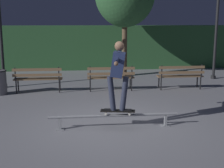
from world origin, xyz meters
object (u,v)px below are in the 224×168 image
at_px(park_bench_leftmost, 38,77).
at_px(park_bench_left_center, 111,76).
at_px(grind_rail, 114,117).
at_px(park_bench_right_center, 181,74).
at_px(lamp_post_right, 217,18).
at_px(skateboarder, 118,70).
at_px(skateboard, 118,111).
at_px(lamp_post_left, 0,17).

bearing_deg(park_bench_leftmost, park_bench_left_center, 0.00).
height_order(grind_rail, park_bench_right_center, park_bench_right_center).
bearing_deg(park_bench_left_center, lamp_post_right, 22.32).
xyz_separation_m(skateboarder, lamp_post_right, (4.67, 5.55, 1.16)).
relative_size(grind_rail, skateboarder, 1.89).
bearing_deg(skateboarder, park_bench_leftmost, 120.90).
height_order(grind_rail, skateboard, skateboard).
bearing_deg(park_bench_leftmost, skateboard, -59.13).
distance_m(park_bench_left_center, lamp_post_left, 4.35).
bearing_deg(park_bench_leftmost, park_bench_right_center, 0.00).
distance_m(park_bench_leftmost, lamp_post_right, 7.40).
xyz_separation_m(park_bench_left_center, lamp_post_left, (-3.77, 0.97, 1.94)).
height_order(skateboarder, park_bench_leftmost, skateboarder).
relative_size(park_bench_left_center, park_bench_right_center, 1.00).
height_order(park_bench_left_center, lamp_post_left, lamp_post_left).
xyz_separation_m(skateboard, lamp_post_right, (4.68, 5.55, 2.09)).
bearing_deg(park_bench_left_center, skateboard, -93.41).
height_order(skateboarder, park_bench_right_center, skateboarder).
distance_m(grind_rail, lamp_post_right, 7.65).
xyz_separation_m(skateboard, park_bench_leftmost, (-2.22, 3.72, 0.15)).
bearing_deg(skateboarder, park_bench_left_center, 86.63).
bearing_deg(grind_rail, lamp_post_right, 49.32).
bearing_deg(skateboard, grind_rail, 180.00).
distance_m(skateboarder, park_bench_right_center, 4.64).
distance_m(park_bench_right_center, lamp_post_left, 6.59).
xyz_separation_m(park_bench_leftmost, park_bench_right_center, (4.89, 0.00, 0.00)).
bearing_deg(lamp_post_right, lamp_post_left, -174.05).
xyz_separation_m(park_bench_leftmost, lamp_post_right, (6.90, 1.83, 1.94)).
distance_m(park_bench_left_center, park_bench_right_center, 2.45).
bearing_deg(skateboarder, lamp_post_right, 49.90).
bearing_deg(park_bench_right_center, park_bench_left_center, 180.00).
relative_size(skateboard, lamp_post_left, 0.21).
relative_size(grind_rail, park_bench_leftmost, 1.83).
bearing_deg(skateboard, park_bench_leftmost, 120.87).
relative_size(lamp_post_left, lamp_post_right, 1.00).
relative_size(grind_rail, lamp_post_right, 0.75).
bearing_deg(lamp_post_right, grind_rail, -130.68).
height_order(park_bench_left_center, park_bench_right_center, same).
height_order(skateboard, lamp_post_right, lamp_post_right).
relative_size(skateboard, lamp_post_right, 0.21).
bearing_deg(skateboard, lamp_post_right, 49.88).
height_order(grind_rail, lamp_post_right, lamp_post_right).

